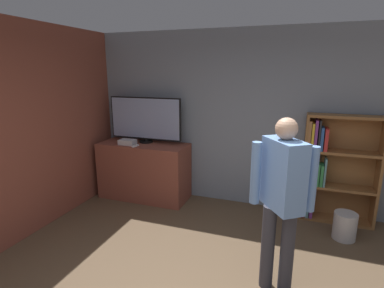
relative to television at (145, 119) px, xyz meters
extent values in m
cube|color=gray|center=(1.73, 0.26, 0.03)|extent=(7.12, 0.06, 2.70)
cube|color=brown|center=(-0.87, -1.18, 0.03)|extent=(0.06, 4.42, 2.70)
cube|color=brown|center=(0.00, -0.10, -0.85)|extent=(1.46, 0.59, 0.93)
cylinder|color=black|center=(0.00, 0.00, -0.37)|extent=(0.22, 0.22, 0.03)
cylinder|color=black|center=(0.00, 0.00, -0.33)|extent=(0.06, 0.06, 0.05)
cube|color=black|center=(0.00, 0.00, 0.02)|extent=(1.24, 0.04, 0.68)
cube|color=#8C9EC6|center=(0.00, -0.02, 0.02)|extent=(1.20, 0.01, 0.65)
cube|color=silver|center=(-0.21, -0.23, -0.35)|extent=(0.25, 0.18, 0.08)
cube|color=white|center=(-0.03, -0.31, -0.38)|extent=(0.06, 0.14, 0.02)
cube|color=brown|center=(2.47, 0.07, -0.56)|extent=(0.04, 0.28, 1.52)
cube|color=brown|center=(3.41, 0.07, -0.56)|extent=(0.04, 0.28, 1.52)
cube|color=brown|center=(2.94, 0.20, -0.56)|extent=(0.97, 0.01, 1.52)
cube|color=brown|center=(2.94, 0.07, -1.30)|extent=(0.90, 0.28, 0.04)
cube|color=brown|center=(2.94, 0.07, -0.81)|extent=(0.90, 0.28, 0.04)
cube|color=brown|center=(2.94, 0.07, -0.30)|extent=(0.90, 0.28, 0.04)
cube|color=brown|center=(2.94, 0.07, 0.18)|extent=(0.90, 0.28, 0.04)
cube|color=red|center=(2.51, 0.03, -1.12)|extent=(0.04, 0.20, 0.36)
cube|color=#5B8E99|center=(2.57, 0.03, -1.12)|extent=(0.04, 0.20, 0.35)
cube|color=#7A3889|center=(2.62, 0.06, -1.16)|extent=(0.04, 0.25, 0.29)
cube|color=#338447|center=(2.51, 0.04, -0.59)|extent=(0.04, 0.21, 0.40)
cube|color=#232328|center=(2.56, 0.06, -0.58)|extent=(0.04, 0.25, 0.43)
cube|color=#2D569E|center=(2.61, 0.06, -0.60)|extent=(0.03, 0.26, 0.39)
cube|color=#338447|center=(2.67, 0.03, -0.64)|extent=(0.04, 0.21, 0.31)
cube|color=#338447|center=(2.71, 0.04, -0.64)|extent=(0.04, 0.22, 0.30)
cube|color=#5B8E99|center=(2.75, 0.03, -0.59)|extent=(0.03, 0.20, 0.40)
cube|color=#99663D|center=(2.51, 0.03, -0.09)|extent=(0.04, 0.20, 0.40)
cube|color=gold|center=(2.55, 0.03, -0.10)|extent=(0.03, 0.21, 0.37)
cube|color=#7A3889|center=(2.59, 0.04, -0.08)|extent=(0.04, 0.23, 0.41)
cube|color=#232328|center=(2.63, 0.03, -0.08)|extent=(0.02, 0.20, 0.41)
cube|color=#2D569E|center=(2.67, 0.05, -0.13)|extent=(0.04, 0.23, 0.32)
cube|color=red|center=(2.72, 0.04, -0.13)|extent=(0.04, 0.23, 0.31)
cylinder|color=#383842|center=(2.16, -1.62, -0.89)|extent=(0.13, 0.13, 0.86)
cylinder|color=#383842|center=(2.34, -1.62, -0.89)|extent=(0.13, 0.13, 0.86)
cube|color=#6B93D1|center=(2.25, -1.62, -0.13)|extent=(0.43, 0.48, 0.64)
sphere|color=tan|center=(2.25, -1.62, 0.29)|extent=(0.20, 0.20, 0.20)
cylinder|color=#6B93D1|center=(2.49, -1.62, -0.15)|extent=(0.09, 0.09, 0.59)
cylinder|color=#6B93D1|center=(2.01, -1.62, -0.15)|extent=(0.09, 0.09, 0.59)
cylinder|color=#B7B7BC|center=(3.01, -0.42, -1.14)|extent=(0.28, 0.28, 0.35)
camera|label=1|loc=(2.32, -4.29, 0.78)|focal=28.00mm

